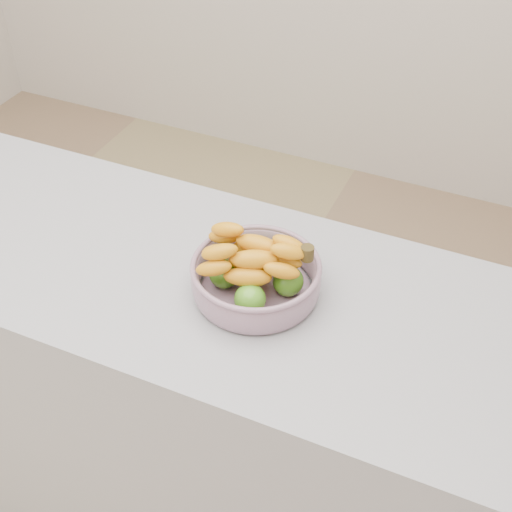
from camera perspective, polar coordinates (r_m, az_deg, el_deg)
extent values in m
cube|color=gray|center=(1.93, -8.44, -10.08)|extent=(2.00, 0.60, 0.90)
cylinder|color=#8F9BAC|center=(1.49, 0.00, -2.77)|extent=(0.23, 0.23, 0.01)
torus|color=#8F9BAC|center=(1.45, 0.00, -0.81)|extent=(0.27, 0.27, 0.01)
sphere|color=#518817|center=(1.42, -0.49, -3.48)|extent=(0.06, 0.06, 0.06)
sphere|color=#518817|center=(1.46, 2.59, -2.01)|extent=(0.06, 0.06, 0.06)
sphere|color=#518817|center=(1.52, 0.45, -0.03)|extent=(0.06, 0.06, 0.06)
sphere|color=#518817|center=(1.48, -2.56, -1.39)|extent=(0.06, 0.06, 0.06)
ellipsoid|color=#FFAF15|center=(1.41, -0.67, -1.67)|extent=(0.17, 0.10, 0.04)
ellipsoid|color=#FFAF15|center=(1.44, -0.35, -0.55)|extent=(0.17, 0.08, 0.04)
ellipsoid|color=#FFAF15|center=(1.47, -0.04, 0.52)|extent=(0.17, 0.06, 0.04)
ellipsoid|color=#FFAF15|center=(1.40, -0.17, -0.27)|extent=(0.17, 0.11, 0.04)
ellipsoid|color=#FFAF15|center=(1.44, 0.17, 0.92)|extent=(0.17, 0.05, 0.04)
cylinder|color=#3A2D12|center=(1.40, 4.13, 0.24)|extent=(0.03, 0.03, 0.03)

